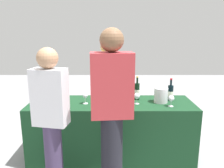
{
  "coord_description": "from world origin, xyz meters",
  "views": [
    {
      "loc": [
        0.01,
        -2.84,
        1.7
      ],
      "look_at": [
        0.0,
        0.0,
        1.03
      ],
      "focal_mm": 36.01,
      "sensor_mm": 36.0,
      "label": 1
    }
  ],
  "objects": [
    {
      "name": "guest_1",
      "position": [
        0.01,
        -0.69,
        0.95
      ],
      "size": [
        0.43,
        0.26,
        1.74
      ],
      "rotation": [
        0.0,
        0.0,
        0.09
      ],
      "color": "black",
      "rests_on": "ground_plane"
    },
    {
      "name": "wine_bottle_2",
      "position": [
        0.35,
        0.14,
        0.9
      ],
      "size": [
        0.07,
        0.07,
        0.32
      ],
      "color": "black",
      "rests_on": "tasting_table"
    },
    {
      "name": "wine_glass_2",
      "position": [
        -0.07,
        -0.18,
        0.89
      ],
      "size": [
        0.06,
        0.06,
        0.14
      ],
      "color": "silver",
      "rests_on": "tasting_table"
    },
    {
      "name": "guest_0",
      "position": [
        -0.61,
        -0.69,
        0.86
      ],
      "size": [
        0.37,
        0.25,
        1.56
      ],
      "rotation": [
        0.0,
        0.0,
        -0.19
      ],
      "color": "#3F3351",
      "rests_on": "ground_plane"
    },
    {
      "name": "wine_glass_0",
      "position": [
        -0.66,
        -0.09,
        0.88
      ],
      "size": [
        0.07,
        0.07,
        0.14
      ],
      "color": "silver",
      "rests_on": "tasting_table"
    },
    {
      "name": "wine_glass_3",
      "position": [
        0.33,
        -0.06,
        0.89
      ],
      "size": [
        0.08,
        0.08,
        0.14
      ],
      "color": "silver",
      "rests_on": "tasting_table"
    },
    {
      "name": "wine_bottle_1",
      "position": [
        -0.1,
        0.09,
        0.9
      ],
      "size": [
        0.08,
        0.08,
        0.31
      ],
      "color": "black",
      "rests_on": "tasting_table"
    },
    {
      "name": "wine_bottle_3",
      "position": [
        0.8,
        0.09,
        0.89
      ],
      "size": [
        0.07,
        0.07,
        0.3
      ],
      "color": "black",
      "rests_on": "tasting_table"
    },
    {
      "name": "wine_glass_4",
      "position": [
        0.75,
        -0.16,
        0.88
      ],
      "size": [
        0.08,
        0.08,
        0.14
      ],
      "color": "silver",
      "rests_on": "tasting_table"
    },
    {
      "name": "tasting_table",
      "position": [
        0.0,
        0.0,
        0.39
      ],
      "size": [
        2.17,
        0.68,
        0.78
      ],
      "primitive_type": "cube",
      "color": "#14381E",
      "rests_on": "ground_plane"
    },
    {
      "name": "server_pouring",
      "position": [
        -0.07,
        0.64,
        0.85
      ],
      "size": [
        0.42,
        0.26,
        1.58
      ],
      "rotation": [
        0.0,
        0.0,
        3.04
      ],
      "color": "#3F3351",
      "rests_on": "ground_plane"
    },
    {
      "name": "ice_bucket",
      "position": [
        0.65,
        0.01,
        0.88
      ],
      "size": [
        0.18,
        0.18,
        0.19
      ],
      "primitive_type": "cylinder",
      "color": "silver",
      "rests_on": "tasting_table"
    },
    {
      "name": "wine_glass_1",
      "position": [
        -0.34,
        -0.05,
        0.89
      ],
      "size": [
        0.07,
        0.07,
        0.15
      ],
      "color": "silver",
      "rests_on": "tasting_table"
    },
    {
      "name": "ground_plane",
      "position": [
        0.0,
        0.0,
        0.0
      ],
      "size": [
        12.0,
        12.0,
        0.0
      ],
      "primitive_type": "plane",
      "color": "gray"
    },
    {
      "name": "wine_bottle_0",
      "position": [
        -0.7,
        0.09,
        0.89
      ],
      "size": [
        0.07,
        0.07,
        0.3
      ],
      "color": "black",
      "rests_on": "tasting_table"
    }
  ]
}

